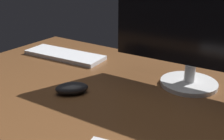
% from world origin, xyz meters
% --- Properties ---
extents(desk, '(1.40, 0.84, 0.02)m').
position_xyz_m(desk, '(0.00, 0.00, 0.01)').
color(desk, brown).
rests_on(desk, ground).
extents(monitor, '(0.61, 0.21, 0.40)m').
position_xyz_m(monitor, '(0.22, 0.19, 0.22)').
color(monitor, silver).
rests_on(monitor, desk).
extents(keyboard, '(0.41, 0.16, 0.02)m').
position_xyz_m(keyboard, '(-0.39, 0.17, 0.03)').
color(keyboard, silver).
rests_on(keyboard, desk).
extents(computer_mouse, '(0.13, 0.13, 0.04)m').
position_xyz_m(computer_mouse, '(-0.09, -0.11, 0.04)').
color(computer_mouse, black).
rests_on(computer_mouse, desk).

